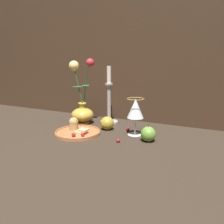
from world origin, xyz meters
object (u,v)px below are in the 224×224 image
(apple_beside_vase, at_px, (107,123))
(wine_glass, at_px, (135,110))
(apple_near_glass, at_px, (148,134))
(candlestick, at_px, (109,104))
(vase, at_px, (82,106))
(plate_with_pastries, at_px, (77,131))

(apple_beside_vase, bearing_deg, wine_glass, -6.31)
(apple_near_glass, bearing_deg, wine_glass, 145.19)
(candlestick, xyz_separation_m, apple_beside_vase, (0.05, -0.12, -0.07))
(vase, bearing_deg, plate_with_pastries, -64.25)
(apple_beside_vase, xyz_separation_m, apple_near_glass, (0.24, -0.07, -0.00))
(plate_with_pastries, bearing_deg, apple_beside_vase, 49.94)
(candlestick, relative_size, apple_near_glass, 4.20)
(plate_with_pastries, height_order, apple_beside_vase, apple_beside_vase)
(candlestick, distance_m, apple_beside_vase, 0.15)
(candlestick, bearing_deg, plate_with_pastries, -102.24)
(vase, height_order, wine_glass, vase)
(wine_glass, xyz_separation_m, apple_beside_vase, (-0.16, 0.02, -0.09))
(candlestick, bearing_deg, vase, -151.70)
(plate_with_pastries, xyz_separation_m, apple_near_glass, (0.34, 0.05, 0.02))
(wine_glass, height_order, candlestick, candlestick)
(plate_with_pastries, bearing_deg, candlestick, 77.76)
(plate_with_pastries, xyz_separation_m, apple_beside_vase, (0.10, 0.12, 0.02))
(apple_near_glass, bearing_deg, plate_with_pastries, -172.21)
(vase, height_order, plate_with_pastries, vase)
(apple_beside_vase, height_order, apple_near_glass, apple_beside_vase)
(vase, xyz_separation_m, apple_beside_vase, (0.18, -0.05, -0.06))
(candlestick, bearing_deg, apple_near_glass, -34.02)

